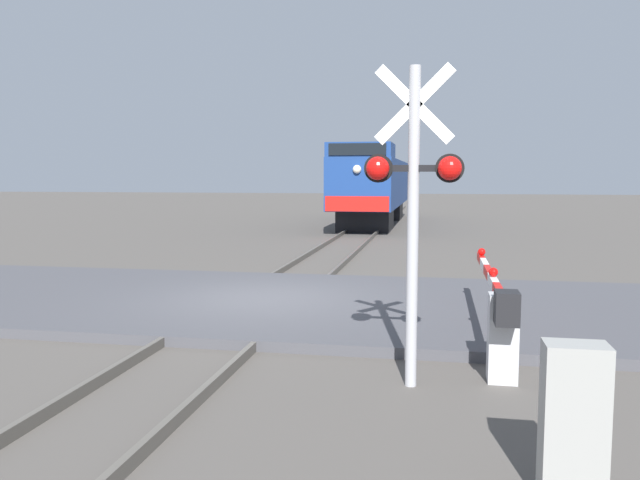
% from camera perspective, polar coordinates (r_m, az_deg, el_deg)
% --- Properties ---
extents(ground_plane, '(160.00, 160.00, 0.00)m').
position_cam_1_polar(ground_plane, '(12.65, -5.00, -5.95)').
color(ground_plane, '#514C47').
extents(rail_track_left, '(0.08, 80.00, 0.15)m').
position_cam_1_polar(rail_track_left, '(12.85, -8.10, -5.47)').
color(rail_track_left, '#59544C').
rests_on(rail_track_left, ground_plane).
extents(rail_track_right, '(0.08, 80.00, 0.15)m').
position_cam_1_polar(rail_track_right, '(12.47, -1.81, -5.76)').
color(rail_track_right, '#59544C').
rests_on(rail_track_right, ground_plane).
extents(road_surface, '(36.00, 6.38, 0.16)m').
position_cam_1_polar(road_surface, '(12.64, -5.00, -5.59)').
color(road_surface, '#47474C').
rests_on(road_surface, ground_plane).
extents(locomotive, '(2.84, 15.16, 3.98)m').
position_cam_1_polar(locomotive, '(33.78, 4.89, 4.88)').
color(locomotive, black).
rests_on(locomotive, ground_plane).
extents(crossing_signal, '(1.18, 0.33, 3.89)m').
position_cam_1_polar(crossing_signal, '(7.64, 8.40, 4.43)').
color(crossing_signal, '#ADADB2').
rests_on(crossing_signal, ground_plane).
extents(crossing_gate, '(0.36, 5.24, 1.22)m').
position_cam_1_polar(crossing_gate, '(8.87, 15.78, -6.25)').
color(crossing_gate, silver).
rests_on(crossing_gate, ground_plane).
extents(utility_cabinet, '(0.49, 0.33, 1.28)m').
position_cam_1_polar(utility_cabinet, '(5.54, 21.86, -15.07)').
color(utility_cabinet, '#999993').
rests_on(utility_cabinet, ground_plane).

